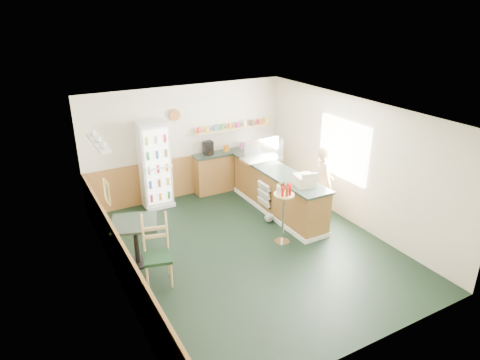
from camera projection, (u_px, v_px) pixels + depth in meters
ground at (250, 249)px, 8.34m from camera, size 6.00×6.00×0.00m
room_envelope at (221, 166)px, 8.24m from camera, size 5.04×6.02×2.72m
service_counter at (278, 193)px, 9.63m from camera, size 0.68×3.01×1.01m
back_counter at (235, 167)px, 10.92m from camera, size 2.24×0.42×1.69m
drinks_fridge at (155, 165)px, 9.75m from camera, size 0.66×0.55×2.01m
display_case at (261, 150)px, 9.91m from camera, size 0.92×0.48×0.52m
cash_register at (304, 180)px, 8.62m from camera, size 0.45×0.47×0.22m
shopkeeper at (324, 183)px, 9.22m from camera, size 0.58×0.67×1.67m
condiment_stand at (284, 204)px, 8.24m from camera, size 0.40×0.40×1.24m
newspaper_rack at (264, 195)px, 9.47m from camera, size 0.09×0.46×0.54m
cafe_table at (135, 235)px, 7.63m from camera, size 0.99×0.99×0.86m
cafe_chair at (155, 247)px, 7.18m from camera, size 0.56×0.56×1.23m
dog_doorstop at (269, 218)px, 9.30m from camera, size 0.19×0.24×0.23m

